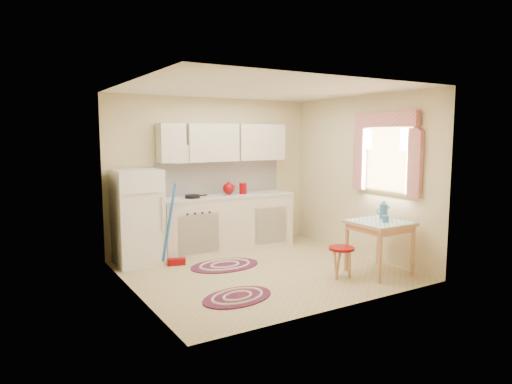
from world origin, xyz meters
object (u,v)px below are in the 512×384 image
Objects in this scene: stool at (341,263)px; table at (379,248)px; base_cabinets at (227,224)px; fridge at (138,217)px.

table is at bearing -9.40° from stool.
fridge is at bearing -178.07° from base_cabinets.
fridge reaches higher than stool.
base_cabinets is at bearing 118.89° from table.
fridge is at bearing 135.74° from stool.
table is 1.71× the size of stool.
stool is (2.10, -2.05, -0.49)m from fridge.
fridge is 0.62× the size of base_cabinets.
base_cabinets is 2.51m from table.
base_cabinets is 5.36× the size of stool.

